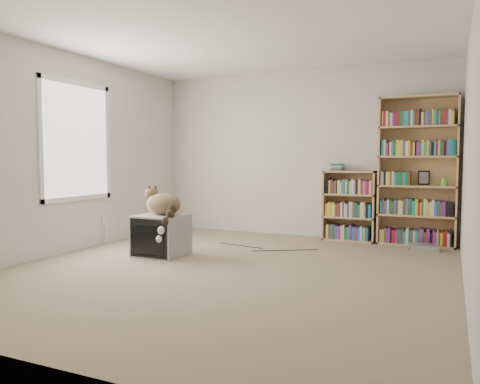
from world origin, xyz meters
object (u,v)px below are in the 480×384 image
at_px(cat, 164,207).
at_px(bookcase_tall, 417,176).
at_px(dvd_player, 424,247).
at_px(bookcase_short, 349,208).
at_px(crt_tv, 161,236).

bearing_deg(cat, bookcase_tall, 54.36).
bearing_deg(dvd_player, bookcase_short, 153.09).
distance_m(crt_tv, dvd_player, 3.33).
relative_size(cat, dvd_player, 1.98).
distance_m(crt_tv, bookcase_short, 2.76).
bearing_deg(dvd_player, crt_tv, -157.13).
relative_size(bookcase_tall, dvd_player, 5.76).
bearing_deg(cat, crt_tv, -146.55).
bearing_deg(bookcase_tall, dvd_player, -71.87).
height_order(bookcase_tall, dvd_player, bookcase_tall).
relative_size(crt_tv, bookcase_short, 0.57).
xyz_separation_m(cat, dvd_player, (2.86, 1.64, -0.55)).
height_order(cat, bookcase_short, bookcase_short).
bearing_deg(bookcase_short, dvd_player, -20.08).
relative_size(cat, bookcase_tall, 0.34).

